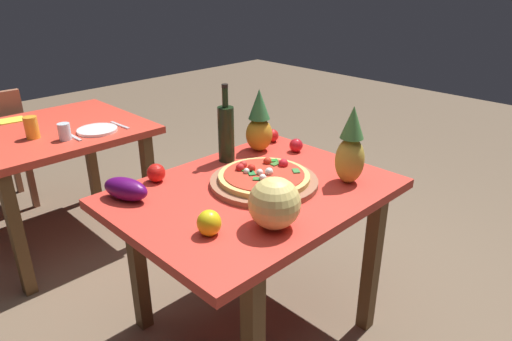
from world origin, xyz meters
name	(u,v)px	position (x,y,z in m)	size (l,w,h in m)	color
ground_plane	(254,324)	(0.00, 0.00, 0.00)	(10.00, 10.00, 0.00)	brown
display_table	(254,209)	(0.00, 0.00, 0.63)	(1.12, 0.84, 0.72)	brown
background_table	(52,145)	(-0.28, 1.39, 0.62)	(1.00, 0.87, 0.72)	brown
pizza_board	(264,182)	(0.06, 0.00, 0.73)	(0.46, 0.46, 0.03)	#965F44
pizza	(264,176)	(0.06, 0.00, 0.76)	(0.39, 0.39, 0.06)	#E4B862
wine_bottle	(226,132)	(0.12, 0.31, 0.86)	(0.08, 0.08, 0.37)	black
pineapple_left	(351,149)	(0.33, -0.23, 0.87)	(0.12, 0.12, 0.34)	gold
pineapple_right	(259,124)	(0.33, 0.30, 0.86)	(0.13, 0.13, 0.31)	#C08421
melon	(274,203)	(-0.16, -0.27, 0.81)	(0.19, 0.19, 0.19)	#E4CA70
bell_pepper	(209,223)	(-0.36, -0.14, 0.76)	(0.08, 0.08, 0.09)	yellow
eggplant	(126,189)	(-0.42, 0.29, 0.77)	(0.20, 0.09, 0.09)	#530D57
tomato_by_bottle	(272,135)	(0.47, 0.34, 0.76)	(0.07, 0.07, 0.07)	red
tomato_at_corner	(156,173)	(-0.25, 0.35, 0.76)	(0.08, 0.08, 0.08)	red
tomato_beside_pepper	(296,145)	(0.45, 0.16, 0.76)	(0.07, 0.07, 0.07)	red
drinking_glass_juice	(32,128)	(-0.41, 1.28, 0.78)	(0.07, 0.07, 0.12)	#F6A229
drinking_glass_water	(64,132)	(-0.30, 1.14, 0.77)	(0.06, 0.06, 0.09)	silver
dinner_plate	(97,130)	(-0.11, 1.15, 0.73)	(0.22, 0.22, 0.02)	white
fork_utensil	(73,137)	(-0.25, 1.15, 0.73)	(0.02, 0.18, 0.01)	silver
knife_utensil	(120,125)	(0.03, 1.15, 0.73)	(0.02, 0.18, 0.01)	silver
napkin_folded	(12,120)	(-0.38, 1.69, 0.72)	(0.14, 0.12, 0.01)	yellow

